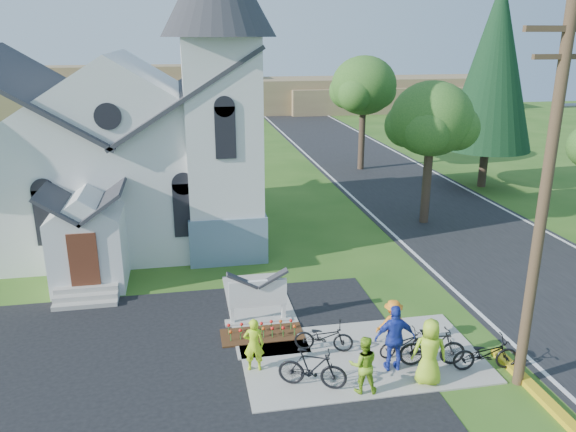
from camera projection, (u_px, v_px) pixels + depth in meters
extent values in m
plane|color=#2D5719|center=(316.00, 373.00, 15.80)|extent=(120.00, 120.00, 0.00)
cube|color=black|center=(427.00, 204.00, 31.60)|extent=(8.00, 90.00, 0.02)
cube|color=#A5A195|center=(362.00, 357.00, 16.53)|extent=(7.00, 4.00, 0.05)
cube|color=white|center=(127.00, 183.00, 26.12)|extent=(11.00, 9.00, 5.00)
cube|color=slate|center=(226.00, 231.00, 24.26)|extent=(3.20, 3.20, 2.00)
cube|color=white|center=(223.00, 151.00, 23.19)|extent=(3.00, 3.00, 9.00)
cube|color=white|center=(89.00, 250.00, 20.95)|extent=(2.60, 2.40, 2.80)
cube|color=#572A19|center=(84.00, 260.00, 19.77)|extent=(1.00, 0.10, 2.00)
cube|color=#A5A195|center=(258.00, 321.00, 18.57)|extent=(2.20, 0.40, 0.10)
cube|color=white|center=(232.00, 309.00, 18.26)|extent=(0.12, 0.12, 1.00)
cube|color=white|center=(284.00, 305.00, 18.56)|extent=(0.12, 0.12, 1.00)
cube|color=white|center=(258.00, 293.00, 18.26)|extent=(1.90, 0.14, 0.90)
cube|color=#381C0F|center=(262.00, 335.00, 17.73)|extent=(2.60, 1.10, 0.07)
cylinder|color=#473423|center=(543.00, 208.00, 13.81)|extent=(0.28, 0.28, 10.00)
cube|color=#473423|center=(569.00, 29.00, 12.52)|extent=(2.20, 0.14, 0.14)
cube|color=#473423|center=(565.00, 57.00, 12.70)|extent=(1.60, 0.12, 0.12)
cylinder|color=#33251C|center=(427.00, 184.00, 27.91)|extent=(0.44, 0.44, 4.05)
ellipsoid|color=#2B5A1E|center=(432.00, 119.00, 26.92)|extent=(4.00, 4.00, 3.60)
cylinder|color=#33251C|center=(362.00, 138.00, 39.15)|extent=(0.44, 0.44, 4.50)
ellipsoid|color=#2B5A1E|center=(364.00, 85.00, 38.05)|extent=(4.40, 4.40, 3.96)
cylinder|color=#33251C|center=(483.00, 168.00, 34.93)|extent=(0.50, 0.50, 2.40)
cone|color=black|center=(494.00, 65.00, 33.02)|extent=(5.20, 5.20, 10.00)
cube|color=olive|center=(257.00, 96.00, 68.61)|extent=(60.00, 8.00, 4.00)
cube|color=olive|center=(123.00, 90.00, 67.39)|extent=(30.00, 6.00, 5.60)
cube|color=olive|center=(387.00, 99.00, 69.73)|extent=(25.00, 6.00, 3.00)
imported|color=#C0F21C|center=(254.00, 345.00, 15.64)|extent=(0.63, 0.46, 1.58)
imported|color=black|center=(324.00, 337.00, 16.69)|extent=(1.86, 1.09, 0.92)
imported|color=#8BBF23|center=(363.00, 364.00, 14.68)|extent=(0.87, 0.73, 1.60)
imported|color=black|center=(312.00, 368.00, 14.93)|extent=(1.93, 1.21, 1.12)
imported|color=#2237AE|center=(395.00, 338.00, 15.60)|extent=(1.19, 0.57, 1.97)
imported|color=black|center=(403.00, 344.00, 16.44)|extent=(1.57, 0.70, 0.80)
imported|color=orange|center=(393.00, 324.00, 16.82)|extent=(1.02, 0.63, 1.53)
imported|color=black|center=(433.00, 347.00, 15.91)|extent=(1.96, 0.80, 1.14)
imported|color=#ADDB29|center=(429.00, 352.00, 15.00)|extent=(1.05, 0.83, 1.88)
imported|color=black|center=(486.00, 354.00, 15.75)|extent=(1.94, 0.85, 0.99)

